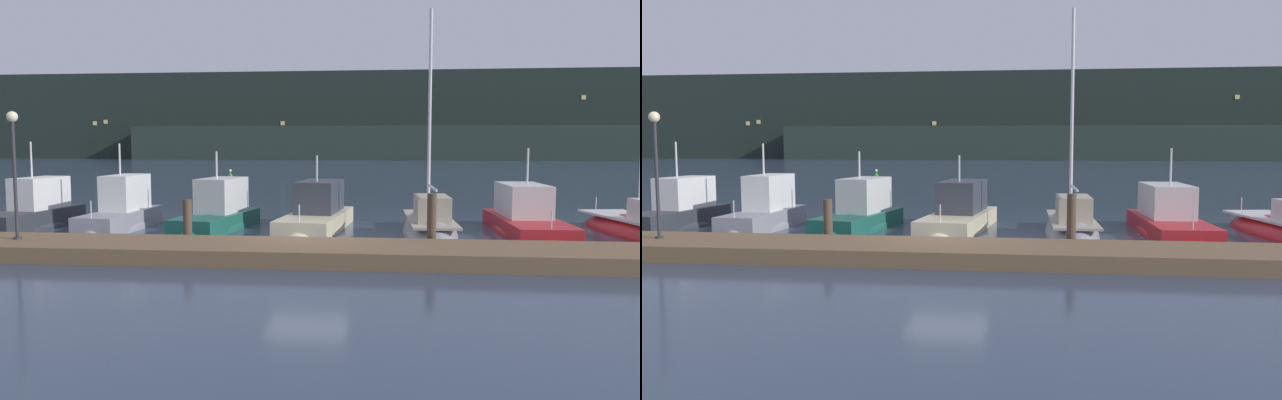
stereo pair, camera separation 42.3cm
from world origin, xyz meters
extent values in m
plane|color=#2D3D51|center=(0.00, 0.00, 0.00)|extent=(400.00, 400.00, 0.00)
cube|color=brown|center=(0.00, -1.70, 0.23)|extent=(31.41, 2.80, 0.45)
cylinder|color=#4C3D2D|center=(-3.78, -0.05, 0.76)|extent=(0.28, 0.28, 1.52)
cylinder|color=#4C3D2D|center=(3.78, -0.05, 0.89)|extent=(0.28, 0.28, 1.78)
ellipsoid|color=#2D3338|center=(-11.17, 3.63, 0.00)|extent=(2.16, 5.57, 1.09)
cube|color=#2D3338|center=(-11.17, 3.63, 0.36)|extent=(1.98, 5.02, 0.72)
cube|color=silver|center=(-11.12, 4.17, 1.33)|extent=(1.36, 2.49, 1.22)
cube|color=black|center=(-11.03, 5.26, 1.51)|extent=(1.04, 0.33, 0.55)
cylinder|color=silver|center=(-11.16, 3.74, 2.63)|extent=(0.07, 0.07, 1.39)
ellipsoid|color=gray|center=(-7.64, 3.67, 0.00)|extent=(1.70, 5.38, 1.38)
cube|color=gray|center=(-7.64, 3.67, 0.35)|extent=(1.57, 4.84, 0.71)
cube|color=silver|center=(-7.63, 4.20, 1.38)|extent=(1.14, 2.37, 1.34)
cube|color=black|center=(-7.61, 5.27, 1.58)|extent=(0.98, 0.28, 0.60)
cylinder|color=silver|center=(-7.63, 3.77, 2.66)|extent=(0.07, 0.07, 1.21)
cylinder|color=silver|center=(-7.67, 1.42, 1.01)|extent=(0.04, 0.04, 0.60)
ellipsoid|color=#195647|center=(-3.99, 3.99, 0.00)|extent=(2.68, 5.61, 1.34)
cube|color=#195647|center=(-3.99, 3.99, 0.31)|extent=(2.45, 5.05, 0.62)
cube|color=silver|center=(-3.91, 4.52, 1.28)|extent=(1.63, 2.54, 1.31)
cube|color=black|center=(-3.74, 5.58, 1.48)|extent=(1.15, 0.43, 0.59)
cylinder|color=silver|center=(-3.97, 4.09, 2.45)|extent=(0.07, 0.07, 1.03)
cylinder|color=silver|center=(-4.34, 1.75, 0.92)|extent=(0.04, 0.04, 0.60)
ellipsoid|color=beige|center=(-0.23, 4.45, 0.00)|extent=(2.76, 6.56, 1.24)
cube|color=beige|center=(-0.23, 4.45, 0.31)|extent=(2.53, 5.91, 0.62)
cube|color=#333842|center=(-0.16, 5.09, 1.22)|extent=(1.72, 2.94, 1.20)
cube|color=black|center=(-0.03, 6.35, 1.40)|extent=(1.29, 0.37, 0.54)
cylinder|color=silver|center=(-0.22, 4.58, 2.32)|extent=(0.07, 0.07, 0.99)
cylinder|color=silver|center=(-0.50, 1.79, 0.92)|extent=(0.04, 0.04, 0.60)
ellipsoid|color=gray|center=(3.96, 3.64, 0.00)|extent=(2.05, 6.63, 1.68)
cube|color=#A39984|center=(3.96, 3.64, 0.56)|extent=(1.72, 5.57, 0.08)
cube|color=#A39984|center=(3.99, 2.85, 1.03)|extent=(1.18, 2.14, 0.86)
cylinder|color=silver|center=(3.95, 4.16, 4.31)|extent=(0.12, 0.12, 7.50)
cylinder|color=silver|center=(3.99, 2.78, 1.75)|extent=(0.17, 2.77, 0.09)
cylinder|color=silver|center=(3.88, 6.66, 0.81)|extent=(0.04, 0.04, 0.50)
ellipsoid|color=red|center=(7.51, 4.24, 0.00)|extent=(2.44, 7.05, 1.14)
cube|color=red|center=(7.51, 4.24, 0.28)|extent=(2.24, 6.35, 0.57)
cube|color=silver|center=(7.48, 4.93, 1.16)|extent=(1.60, 3.12, 1.19)
cube|color=black|center=(7.43, 6.33, 1.34)|extent=(1.32, 0.29, 0.53)
cylinder|color=silver|center=(7.50, 4.38, 2.43)|extent=(0.07, 0.07, 1.34)
cylinder|color=silver|center=(7.61, 1.31, 0.87)|extent=(0.04, 0.04, 0.60)
cylinder|color=silver|center=(10.94, 7.50, 0.82)|extent=(0.04, 0.04, 0.50)
cylinder|color=green|center=(-6.02, 14.18, 0.08)|extent=(1.14, 1.14, 0.16)
cylinder|color=green|center=(-6.02, 14.18, 0.69)|extent=(0.76, 0.76, 1.06)
cone|color=green|center=(-6.02, 14.18, 1.47)|extent=(0.53, 0.53, 0.50)
sphere|color=#F9EAB7|center=(-6.02, 14.18, 1.77)|extent=(0.16, 0.16, 0.16)
cylinder|color=#2D2D33|center=(-8.43, -1.69, 0.48)|extent=(0.24, 0.24, 0.06)
cylinder|color=#2D2D33|center=(-8.43, -1.69, 2.21)|extent=(0.10, 0.10, 3.40)
sphere|color=#F9EAB7|center=(-8.43, -1.69, 4.05)|extent=(0.32, 0.32, 0.32)
cube|color=#1E2823|center=(0.00, 111.96, 8.64)|extent=(240.00, 16.00, 17.28)
cube|color=#26332C|center=(25.39, 101.96, 3.20)|extent=(144.00, 10.00, 6.40)
cube|color=#F4DB8C|center=(-54.88, 103.91, 7.49)|extent=(0.80, 0.10, 0.80)
cube|color=#F4DB8C|center=(14.36, 103.91, 4.50)|extent=(0.80, 0.10, 0.80)
cube|color=#F4DB8C|center=(39.07, 103.91, 11.73)|extent=(0.80, 0.10, 0.80)
cube|color=#F4DB8C|center=(-18.21, 103.91, 7.08)|extent=(0.80, 0.10, 0.80)
cube|color=#F4DB8C|center=(-26.52, 103.91, 1.57)|extent=(0.80, 0.10, 0.80)
cube|color=#F4DB8C|center=(43.54, 103.91, 2.59)|extent=(0.80, 0.10, 0.80)
cube|color=#F4DB8C|center=(-48.64, 103.91, 3.12)|extent=(0.80, 0.10, 0.80)
cube|color=#F4DB8C|center=(-57.19, 103.91, 7.21)|extent=(0.80, 0.10, 0.80)
cube|color=#F4DB8C|center=(2.82, 103.91, 6.00)|extent=(0.80, 0.10, 0.80)
cube|color=#F4DB8C|center=(-44.69, 103.91, 4.75)|extent=(0.80, 0.10, 0.80)
ellipsoid|color=navy|center=(-16.85, 13.10, 0.00)|extent=(1.12, 2.92, 0.56)
cube|color=brown|center=(-16.85, 13.10, 0.22)|extent=(0.83, 0.60, 0.06)
camera|label=1|loc=(2.42, -18.87, 3.30)|focal=35.00mm
camera|label=2|loc=(2.84, -18.83, 3.30)|focal=35.00mm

